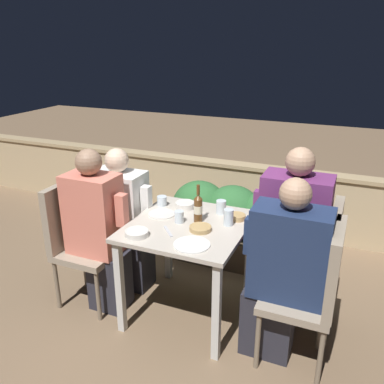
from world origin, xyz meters
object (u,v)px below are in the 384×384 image
at_px(person_purple_stripe, 288,241).
at_px(chair_left_far, 103,218).
at_px(person_white_polo, 124,220).
at_px(chair_right_far, 317,259).
at_px(person_coral_top, 99,231).
at_px(chair_left_near, 77,234).
at_px(chair_right_near, 316,286).
at_px(potted_plant, 111,205).
at_px(beer_bottle, 198,208).
at_px(person_navy_jumper, 282,272).

bearing_deg(person_purple_stripe, chair_left_far, -179.94).
xyz_separation_m(person_white_polo, chair_right_far, (1.53, 0.00, -0.02)).
height_order(person_coral_top, chair_left_far, person_coral_top).
bearing_deg(chair_left_far, chair_left_near, -92.85).
height_order(chair_right_near, person_purple_stripe, person_purple_stripe).
distance_m(chair_right_near, potted_plant, 2.24).
relative_size(person_coral_top, chair_right_near, 1.30).
bearing_deg(chair_left_near, chair_left_far, 87.15).
height_order(chair_right_near, chair_right_far, same).
height_order(chair_right_far, person_purple_stripe, person_purple_stripe).
bearing_deg(beer_bottle, chair_right_far, 6.67).
bearing_deg(person_navy_jumper, chair_left_near, 179.80).
bearing_deg(chair_left_far, potted_plant, 118.28).
relative_size(person_white_polo, chair_right_far, 1.22).
distance_m(person_navy_jumper, beer_bottle, 0.74).
distance_m(chair_right_far, beer_bottle, 0.89).
xyz_separation_m(chair_left_far, beer_bottle, (0.90, -0.10, 0.28)).
height_order(chair_left_near, person_white_polo, person_white_polo).
xyz_separation_m(chair_right_far, person_purple_stripe, (-0.21, -0.00, 0.10)).
relative_size(chair_left_near, chair_left_far, 1.00).
bearing_deg(chair_left_far, person_coral_top, -59.40).
bearing_deg(person_purple_stripe, chair_right_far, 0.00).
height_order(person_coral_top, potted_plant, person_coral_top).
distance_m(chair_left_far, chair_right_far, 1.74).
relative_size(chair_left_near, person_coral_top, 0.77).
relative_size(person_purple_stripe, potted_plant, 1.86).
bearing_deg(person_navy_jumper, chair_right_far, 62.22).
bearing_deg(person_purple_stripe, person_coral_top, -166.33).
distance_m(chair_right_far, person_purple_stripe, 0.23).
distance_m(person_navy_jumper, potted_plant, 2.05).
height_order(person_navy_jumper, person_purple_stripe, person_purple_stripe).
bearing_deg(person_navy_jumper, potted_plant, 154.96).
bearing_deg(person_coral_top, person_navy_jumper, -0.23).
bearing_deg(person_purple_stripe, beer_bottle, -171.19).
distance_m(person_coral_top, person_navy_jumper, 1.37).
bearing_deg(chair_left_far, person_white_polo, -0.00).
relative_size(chair_left_far, chair_right_near, 1.00).
xyz_separation_m(person_coral_top, chair_left_far, (-0.19, 0.32, -0.06)).
xyz_separation_m(person_navy_jumper, chair_right_far, (0.17, 0.33, -0.04)).
relative_size(person_coral_top, person_navy_jumper, 1.02).
distance_m(chair_left_near, beer_bottle, 0.98).
relative_size(chair_left_far, person_white_polo, 0.82).
distance_m(chair_right_near, person_purple_stripe, 0.42).
relative_size(chair_left_far, person_navy_jumper, 0.78).
height_order(chair_left_near, person_coral_top, person_coral_top).
relative_size(chair_left_far, person_purple_stripe, 0.73).
xyz_separation_m(chair_right_near, person_navy_jumper, (-0.21, 0.00, 0.04)).
distance_m(chair_left_far, chair_right_near, 1.80).
bearing_deg(chair_left_far, person_navy_jumper, -11.92).
distance_m(person_purple_stripe, potted_plant, 1.91).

